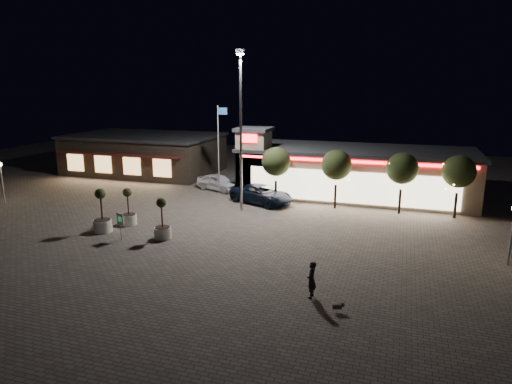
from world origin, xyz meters
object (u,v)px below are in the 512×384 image
(pedestrian, at_px, (311,280))
(valet_sign, at_px, (120,221))
(planter_mid, at_px, (102,219))
(pickup_truck, at_px, (261,194))
(white_sedan, at_px, (218,182))
(planter_left, at_px, (129,213))

(pedestrian, bearing_deg, valet_sign, -107.50)
(planter_mid, relative_size, valet_sign, 1.70)
(pickup_truck, distance_m, white_sedan, 6.28)
(white_sedan, relative_size, planter_left, 1.68)
(planter_left, distance_m, planter_mid, 2.12)
(pickup_truck, height_order, white_sedan, pickup_truck)
(pedestrian, distance_m, planter_mid, 16.36)
(pedestrian, relative_size, planter_left, 0.65)
(pickup_truck, height_order, planter_mid, planter_mid)
(pickup_truck, distance_m, valet_sign, 13.13)
(valet_sign, bearing_deg, pedestrian, -17.52)
(pedestrian, relative_size, valet_sign, 0.99)
(pickup_truck, xyz_separation_m, white_sedan, (-5.33, 3.33, -0.00))
(pedestrian, distance_m, valet_sign, 13.97)
(white_sedan, relative_size, pedestrian, 2.56)
(white_sedan, height_order, pedestrian, pedestrian)
(planter_mid, bearing_deg, planter_left, 68.81)
(white_sedan, relative_size, planter_mid, 1.49)
(pedestrian, bearing_deg, planter_left, -116.17)
(pedestrian, bearing_deg, white_sedan, -146.38)
(pickup_truck, relative_size, pedestrian, 3.15)
(pickup_truck, relative_size, white_sedan, 1.23)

